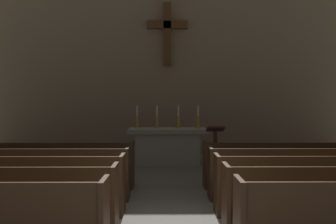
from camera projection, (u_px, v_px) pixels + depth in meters
name	position (u px, v px, depth m)	size (l,w,h in m)	color
pew_left_row_3	(13.00, 185.00, 6.38)	(3.51, 0.50, 0.95)	#422B19
pew_left_row_4	(33.00, 174.00, 7.34)	(3.51, 0.50, 0.95)	#422B19
pew_left_row_5	(48.00, 165.00, 8.29)	(3.51, 0.50, 0.95)	#422B19
pew_right_row_3	(326.00, 184.00, 6.42)	(3.51, 0.50, 0.95)	#422B19
pew_right_row_4	(305.00, 173.00, 7.37)	(3.51, 0.50, 0.95)	#422B19
pew_right_row_5	(289.00, 165.00, 8.33)	(3.51, 0.50, 0.95)	#422B19
altar	(168.00, 145.00, 11.29)	(2.20, 0.90, 1.01)	#A8A399
candlestick_outer_left	(137.00, 121.00, 11.26)	(0.16, 0.16, 0.64)	#B79338
candlestick_inner_left	(157.00, 121.00, 11.26)	(0.16, 0.16, 0.64)	#B79338
candlestick_inner_right	(178.00, 121.00, 11.27)	(0.16, 0.16, 0.64)	#B79338
candlestick_outer_right	(198.00, 121.00, 11.27)	(0.16, 0.16, 0.64)	#B79338
apse_with_cross	(167.00, 46.00, 13.50)	(11.77, 0.50, 7.15)	gray
lectern	(215.00, 150.00, 10.10)	(0.44, 0.36, 1.15)	#422B19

